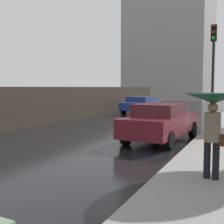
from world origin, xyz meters
The scene contains 5 objects.
car_blue_near_kerb centered at (-1.85, 20.39, 0.71)m, with size 2.13×4.63×1.32m.
car_maroon_far_ahead centered at (2.80, 9.29, 0.74)m, with size 2.09×4.72×1.43m.
pedestrian_with_umbrella_near centered at (5.14, 4.60, 1.60)m, with size 1.15×1.15×1.78m.
traffic_light centered at (4.20, 13.09, 3.44)m, with size 0.26×0.39×4.81m.
distant_tower centered at (-6.15, 45.88, 12.75)m, with size 13.51×9.65×25.50m.
Camera 1 is at (5.80, -1.77, 2.04)m, focal length 47.75 mm.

